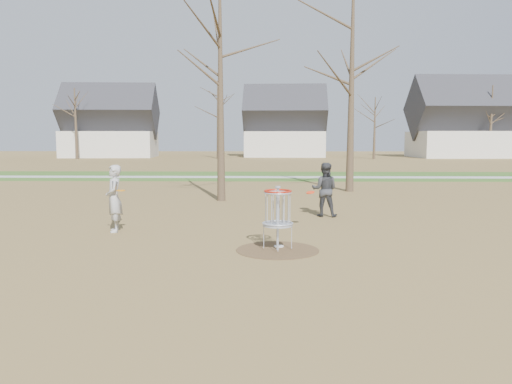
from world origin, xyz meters
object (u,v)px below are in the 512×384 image
disc_grounded (279,246)px  player_standing (114,199)px  disc_golf_basket (278,208)px  player_throwing (325,190)px

disc_grounded → player_standing: bearing=157.6°
player_standing → disc_golf_basket: player_standing is taller
player_standing → disc_golf_basket: 4.63m
disc_grounded → disc_golf_basket: 0.95m
player_throwing → disc_golf_basket: bearing=83.5°
disc_golf_basket → player_throwing: bearing=71.9°
player_throwing → disc_golf_basket: player_throwing is taller
player_throwing → disc_grounded: 4.72m
player_standing → player_throwing: 6.29m
player_throwing → disc_grounded: player_throwing is taller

